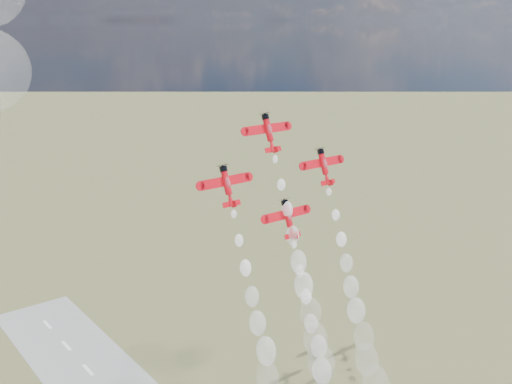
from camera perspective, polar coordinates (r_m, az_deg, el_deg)
The scene contains 6 objects.
plane_lead at distance 128.47m, azimuth 1.22°, elevation 5.73°, with size 11.89×5.36×8.13m.
plane_left at distance 119.89m, azimuth -2.78°, elevation 0.67°, with size 11.89×5.36×8.13m.
plane_right at distance 136.54m, azimuth 6.48°, elevation 2.49°, with size 11.89×5.36×8.13m.
plane_slot at distance 127.79m, azimuth 3.08°, elevation -2.46°, with size 11.89×5.36×8.13m.
smoke_trail_lead at distance 130.78m, azimuth 5.35°, elevation -12.22°, with size 5.14×19.06×44.75m.
smoke_trail_right at distance 141.12m, azimuth 10.34°, elevation -14.05°, with size 5.20×19.75×44.06m.
Camera 1 is at (-64.38, -86.53, 114.58)m, focal length 42.00 mm.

